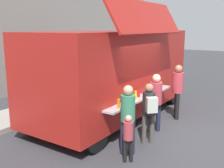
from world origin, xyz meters
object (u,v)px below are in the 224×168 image
object	(u,v)px
trash_bin	(114,79)
customer_mid_with_backpack	(149,108)
customer_rear_waiting	(128,114)
child_near_queue	(128,134)
food_truck_main	(115,71)
customer_extra_browsing	(178,87)
customer_front_ordering	(156,98)

from	to	relation	value
trash_bin	customer_mid_with_backpack	xyz separation A→B (m)	(-5.10, -4.24, 0.49)
customer_rear_waiting	child_near_queue	bearing A→B (deg)	-178.28
food_truck_main	customer_extra_browsing	xyz separation A→B (m)	(0.89, -1.86, -0.50)
customer_mid_with_backpack	customer_rear_waiting	xyz separation A→B (m)	(-0.80, 0.18, 0.03)
trash_bin	customer_rear_waiting	xyz separation A→B (m)	(-5.90, -4.06, 0.52)
trash_bin	customer_mid_with_backpack	world-z (taller)	customer_mid_with_backpack
trash_bin	customer_front_ordering	size ratio (longest dim) A/B	0.57
customer_rear_waiting	child_near_queue	distance (m)	0.53
customer_front_ordering	customer_rear_waiting	bearing A→B (deg)	120.47
customer_mid_with_backpack	customer_extra_browsing	size ratio (longest dim) A/B	0.89
customer_rear_waiting	customer_extra_browsing	bearing A→B (deg)	-31.68
trash_bin	customer_extra_browsing	distance (m)	5.04
child_near_queue	trash_bin	bearing A→B (deg)	-2.79
food_truck_main	child_near_queue	bearing A→B (deg)	-141.94
customer_extra_browsing	child_near_queue	xyz separation A→B (m)	(-3.49, -0.09, -0.41)
customer_front_ordering	customer_rear_waiting	xyz separation A→B (m)	(-1.65, -0.01, -0.01)
food_truck_main	customer_front_ordering	xyz separation A→B (m)	(-0.60, -1.73, -0.56)
trash_bin	customer_extra_browsing	xyz separation A→B (m)	(-2.76, -4.18, 0.59)
customer_rear_waiting	customer_extra_browsing	size ratio (longest dim) A/B	0.94
trash_bin	child_near_queue	world-z (taller)	child_near_queue
food_truck_main	customer_rear_waiting	world-z (taller)	food_truck_main
trash_bin	customer_mid_with_backpack	distance (m)	6.65
customer_front_ordering	trash_bin	bearing A→B (deg)	-16.21
customer_front_ordering	customer_mid_with_backpack	world-z (taller)	customer_front_ordering
food_truck_main	customer_extra_browsing	world-z (taller)	food_truck_main
trash_bin	food_truck_main	bearing A→B (deg)	-147.49
customer_mid_with_backpack	child_near_queue	distance (m)	1.19
customer_rear_waiting	child_near_queue	xyz separation A→B (m)	(-0.35, -0.21, -0.34)
food_truck_main	customer_extra_browsing	bearing A→B (deg)	-63.28
food_truck_main	customer_front_ordering	bearing A→B (deg)	-108.01
customer_mid_with_backpack	trash_bin	bearing A→B (deg)	-2.18
trash_bin	customer_extra_browsing	size ratio (longest dim) A/B	0.54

